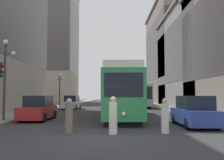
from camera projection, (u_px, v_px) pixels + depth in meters
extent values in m
plane|color=#303033|center=(105.00, 138.00, 10.50)|extent=(200.00, 200.00, 0.00)
cube|color=gray|center=(71.00, 104.00, 50.41)|extent=(3.14, 120.00, 0.15)
cube|color=gray|center=(149.00, 104.00, 50.44)|extent=(3.14, 120.00, 0.15)
cube|color=black|center=(121.00, 115.00, 20.63)|extent=(2.47, 12.87, 0.35)
cube|color=#2D8447|center=(121.00, 95.00, 20.74)|extent=(2.88, 13.99, 3.10)
cube|color=black|center=(121.00, 87.00, 20.79)|extent=(2.90, 13.43, 1.08)
cube|color=silver|center=(121.00, 74.00, 20.85)|extent=(2.66, 13.71, 0.44)
cube|color=black|center=(123.00, 85.00, 13.84)|extent=(2.21, 0.12, 1.40)
sphere|color=#F2EACC|center=(123.00, 114.00, 13.67)|extent=(0.24, 0.24, 0.24)
cube|color=black|center=(139.00, 106.00, 38.83)|extent=(2.42, 11.26, 0.35)
cube|color=#B7B7BA|center=(139.00, 95.00, 38.94)|extent=(2.83, 12.25, 3.10)
cube|color=black|center=(139.00, 92.00, 38.98)|extent=(2.85, 11.76, 1.30)
cube|color=black|center=(143.00, 93.00, 32.90)|extent=(2.31, 0.13, 1.71)
cylinder|color=black|center=(62.00, 107.00, 31.82)|extent=(0.21, 0.65, 0.64)
cylinder|color=black|center=(68.00, 106.00, 34.88)|extent=(0.21, 0.65, 0.64)
cylinder|color=black|center=(75.00, 107.00, 31.74)|extent=(0.21, 0.65, 0.64)
cylinder|color=black|center=(79.00, 106.00, 34.79)|extent=(0.21, 0.65, 0.64)
cube|color=silver|center=(71.00, 105.00, 33.32)|extent=(2.05, 5.03, 0.84)
cube|color=black|center=(71.00, 99.00, 33.50)|extent=(1.72, 2.80, 0.80)
cylinder|color=black|center=(19.00, 118.00, 16.81)|extent=(0.19, 0.64, 0.64)
cylinder|color=black|center=(32.00, 114.00, 19.55)|extent=(0.19, 0.64, 0.64)
cylinder|color=black|center=(44.00, 118.00, 16.79)|extent=(0.19, 0.64, 0.64)
cylinder|color=black|center=(54.00, 115.00, 19.53)|extent=(0.19, 0.64, 0.64)
cube|color=maroon|center=(38.00, 112.00, 18.19)|extent=(1.86, 4.46, 0.84)
cube|color=black|center=(38.00, 101.00, 18.35)|extent=(1.62, 2.46, 0.80)
cylinder|color=black|center=(200.00, 119.00, 16.09)|extent=(0.19, 0.64, 0.64)
cylinder|color=black|center=(218.00, 124.00, 13.20)|extent=(0.19, 0.64, 0.64)
cylinder|color=black|center=(173.00, 119.00, 16.12)|extent=(0.19, 0.64, 0.64)
cylinder|color=black|center=(186.00, 124.00, 13.22)|extent=(0.19, 0.64, 0.64)
cube|color=navy|center=(193.00, 116.00, 14.67)|extent=(1.87, 4.71, 0.84)
cube|color=black|center=(194.00, 103.00, 14.61)|extent=(1.62, 2.60, 0.80)
cylinder|color=#6B5B4C|center=(68.00, 118.00, 11.99)|extent=(0.38, 0.38, 1.45)
sphere|color=tan|center=(69.00, 101.00, 12.04)|extent=(0.26, 0.26, 0.26)
cylinder|color=beige|center=(113.00, 118.00, 11.65)|extent=(0.40, 0.40, 1.54)
sphere|color=tan|center=(113.00, 99.00, 11.71)|extent=(0.27, 0.27, 0.27)
cylinder|color=beige|center=(164.00, 118.00, 11.94)|extent=(0.38, 0.38, 1.45)
sphere|color=tan|center=(164.00, 101.00, 11.99)|extent=(0.26, 0.26, 0.26)
sphere|color=red|center=(2.00, 65.00, 15.59)|extent=(0.18, 0.18, 0.18)
sphere|color=gold|center=(2.00, 70.00, 15.57)|extent=(0.18, 0.18, 0.18)
sphere|color=green|center=(2.00, 74.00, 15.55)|extent=(0.18, 0.18, 0.18)
cylinder|color=#333338|center=(4.00, 82.00, 16.79)|extent=(0.16, 0.16, 5.23)
sphere|color=white|center=(5.00, 42.00, 16.96)|extent=(0.36, 0.36, 0.36)
sphere|color=white|center=(13.00, 53.00, 16.91)|extent=(0.31, 0.31, 0.31)
cube|color=#333338|center=(5.00, 53.00, 16.91)|extent=(1.10, 0.06, 0.06)
cylinder|color=#333338|center=(59.00, 91.00, 34.51)|extent=(0.16, 0.16, 4.50)
sphere|color=white|center=(59.00, 74.00, 34.67)|extent=(0.36, 0.36, 0.36)
sphere|color=white|center=(55.00, 79.00, 34.62)|extent=(0.31, 0.31, 0.31)
sphere|color=white|center=(63.00, 79.00, 34.62)|extent=(0.31, 0.31, 0.31)
cube|color=#333338|center=(59.00, 79.00, 34.62)|extent=(1.10, 0.06, 0.06)
cube|color=#B2A893|center=(47.00, 45.00, 65.25)|extent=(14.69, 15.68, 30.64)
cube|color=#595451|center=(47.00, 39.00, 65.35)|extent=(14.73, 15.72, 18.39)
cube|color=gray|center=(207.00, 59.00, 38.82)|extent=(11.52, 22.04, 15.30)
cube|color=#423F43|center=(206.00, 54.00, 38.87)|extent=(11.56, 22.08, 9.18)
cube|color=slate|center=(205.00, 10.00, 39.32)|extent=(12.12, 22.64, 0.50)
cube|color=slate|center=(177.00, 56.00, 55.05)|extent=(10.67, 23.04, 21.28)
cube|color=#3D3838|center=(177.00, 52.00, 55.11)|extent=(10.71, 23.08, 12.77)
cube|color=#685F56|center=(176.00, 9.00, 55.73)|extent=(11.27, 23.64, 0.50)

